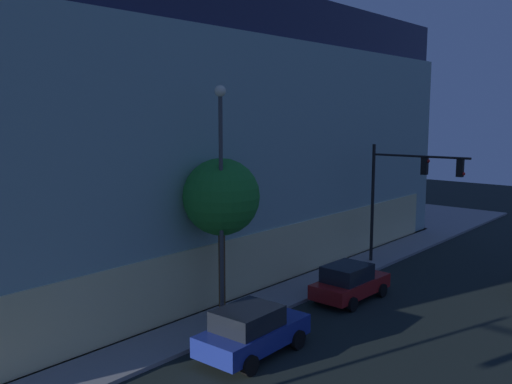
# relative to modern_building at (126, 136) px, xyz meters

# --- Properties ---
(modern_building) EXTENTS (35.07, 23.77, 14.28)m
(modern_building) POSITION_rel_modern_building_xyz_m (0.00, 0.00, 0.00)
(modern_building) COLOR #4C4C51
(modern_building) RESTS_ON ground
(traffic_light_far_corner) EXTENTS (0.67, 5.29, 6.59)m
(traffic_light_far_corner) POSITION_rel_modern_building_xyz_m (7.16, -14.99, -2.30)
(traffic_light_far_corner) COLOR black
(traffic_light_far_corner) RESTS_ON sidewalk_corner
(street_lamp_sidewalk) EXTENTS (0.44, 0.44, 9.33)m
(street_lamp_sidewalk) POSITION_rel_modern_building_xyz_m (-5.38, -13.33, -1.19)
(street_lamp_sidewalk) COLOR #424242
(street_lamp_sidewalk) RESTS_ON sidewalk_corner
(sidewalk_tree) EXTENTS (3.13, 3.13, 6.50)m
(sidewalk_tree) POSITION_rel_modern_building_xyz_m (-4.69, -12.67, -2.01)
(sidewalk_tree) COLOR brown
(sidewalk_tree) RESTS_ON sidewalk_corner
(car_blue) EXTENTS (4.39, 2.23, 1.76)m
(car_blue) POSITION_rel_modern_building_xyz_m (-6.59, -15.96, -6.18)
(car_blue) COLOR navy
(car_blue) RESTS_ON ground
(car_red) EXTENTS (4.15, 2.10, 1.67)m
(car_red) POSITION_rel_modern_building_xyz_m (0.68, -15.48, -6.24)
(car_red) COLOR maroon
(car_red) RESTS_ON ground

